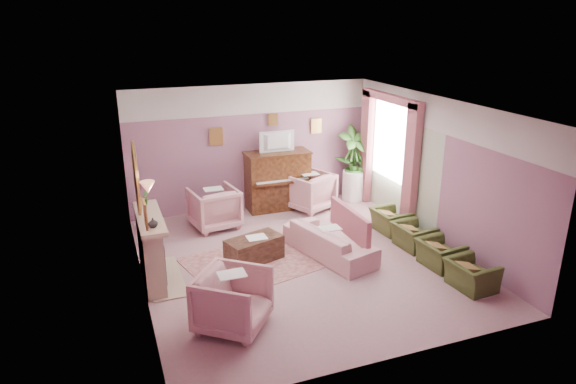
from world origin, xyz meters
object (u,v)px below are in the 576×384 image
object	(u,v)px
olive_chair_d	(391,217)
floral_armchair_right	(309,189)
olive_chair_b	(440,250)
sofa	(330,236)
side_table	(353,185)
olive_chair_a	(471,271)
floral_armchair_left	(214,206)
piano	(278,181)
coffee_table	(254,249)
television	(278,140)
floral_armchair_front	(233,298)
olive_chair_c	(414,232)

from	to	relation	value
olive_chair_d	floral_armchair_right	bearing A→B (deg)	120.52
floral_armchair_right	olive_chair_b	bearing A→B (deg)	-72.95
sofa	side_table	size ratio (longest dim) A/B	2.73
olive_chair_a	side_table	world-z (taller)	side_table
sofa	floral_armchair_left	bearing A→B (deg)	129.09
floral_armchair_left	side_table	bearing A→B (deg)	8.50
sofa	piano	bearing A→B (deg)	91.50
piano	coffee_table	bearing A→B (deg)	-118.40
olive_chair_d	piano	bearing A→B (deg)	129.09
floral_armchair_left	side_table	xyz separation A→B (m)	(3.49, 0.52, -0.12)
olive_chair_b	sofa	bearing A→B (deg)	146.56
television	floral_armchair_front	world-z (taller)	television
floral_armchair_right	olive_chair_c	size ratio (longest dim) A/B	1.29
floral_armchair_right	floral_armchair_front	size ratio (longest dim) A/B	1.00
floral_armchair_front	side_table	distance (m)	5.85
olive_chair_c	olive_chair_d	size ratio (longest dim) A/B	1.00
sofa	olive_chair_b	bearing A→B (deg)	-33.44
floral_armchair_left	olive_chair_c	xyz separation A→B (m)	(3.30, -2.32, -0.16)
floral_armchair_left	floral_armchair_front	size ratio (longest dim) A/B	1.00
olive_chair_a	coffee_table	bearing A→B (deg)	144.08
floral_armchair_left	floral_armchair_front	distance (m)	3.72
side_table	television	bearing A→B (deg)	179.31
piano	olive_chair_d	world-z (taller)	piano
olive_chair_c	side_table	size ratio (longest dim) A/B	1.05
piano	sofa	distance (m)	2.67
floral_armchair_left	floral_armchair_right	bearing A→B (deg)	7.09
olive_chair_a	olive_chair_c	distance (m)	1.64
olive_chair_b	side_table	world-z (taller)	side_table
floral_armchair_front	olive_chair_c	bearing A→B (deg)	19.39
piano	olive_chair_d	bearing A→B (deg)	-50.91
olive_chair_b	side_table	distance (m)	3.66
floral_armchair_right	olive_chair_d	xyz separation A→B (m)	(1.05, -1.78, -0.16)
floral_armchair_right	side_table	xyz separation A→B (m)	(1.24, 0.24, -0.12)
sofa	television	bearing A→B (deg)	91.53
piano	side_table	size ratio (longest dim) A/B	2.00
coffee_table	olive_chair_a	world-z (taller)	olive_chair_a
floral_armchair_front	olive_chair_c	size ratio (longest dim) A/B	1.29
coffee_table	olive_chair_c	distance (m)	3.04
coffee_table	sofa	world-z (taller)	sofa
sofa	olive_chair_c	size ratio (longest dim) A/B	2.61
piano	coffee_table	distance (m)	2.75
coffee_table	floral_armchair_left	world-z (taller)	floral_armchair_left
olive_chair_a	olive_chair_b	distance (m)	0.82
floral_armchair_left	olive_chair_d	bearing A→B (deg)	-24.38
piano	floral_armchair_left	size ratio (longest dim) A/B	1.48
floral_armchair_left	side_table	world-z (taller)	floral_armchair_left
olive_chair_b	olive_chair_c	xyz separation A→B (m)	(0.00, 0.82, 0.00)
television	olive_chair_b	bearing A→B (deg)	-65.22
television	olive_chair_d	xyz separation A→B (m)	(1.70, -2.04, -1.28)
television	olive_chair_d	world-z (taller)	television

